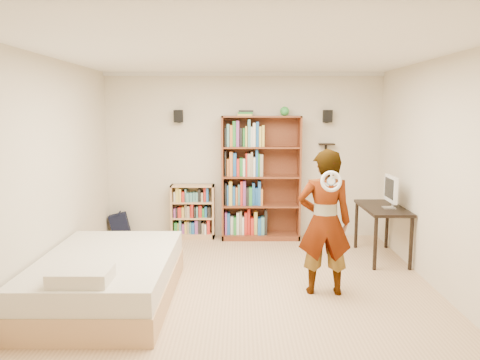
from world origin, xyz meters
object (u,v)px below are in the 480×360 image
object	(u,v)px
daybed	(107,272)
person	(325,222)
low_bookshelf	(193,211)
computer_desk	(382,232)
tall_bookshelf	(261,178)

from	to	relation	value
daybed	person	size ratio (longest dim) A/B	1.30
low_bookshelf	computer_desk	size ratio (longest dim) A/B	0.81
computer_desk	daybed	bearing A→B (deg)	-156.53
low_bookshelf	daybed	bearing A→B (deg)	-104.82
computer_desk	person	size ratio (longest dim) A/B	0.66
computer_desk	tall_bookshelf	bearing A→B (deg)	148.30
person	low_bookshelf	bearing A→B (deg)	-51.08
tall_bookshelf	low_bookshelf	bearing A→B (deg)	177.35
low_bookshelf	daybed	xyz separation A→B (m)	(-0.69, -2.60, -0.12)
tall_bookshelf	person	size ratio (longest dim) A/B	1.20
low_bookshelf	daybed	distance (m)	2.69
daybed	person	xyz separation A→B (m)	(2.42, 0.22, 0.51)
low_bookshelf	computer_desk	bearing A→B (deg)	-21.26
person	computer_desk	bearing A→B (deg)	-126.50
low_bookshelf	daybed	world-z (taller)	low_bookshelf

